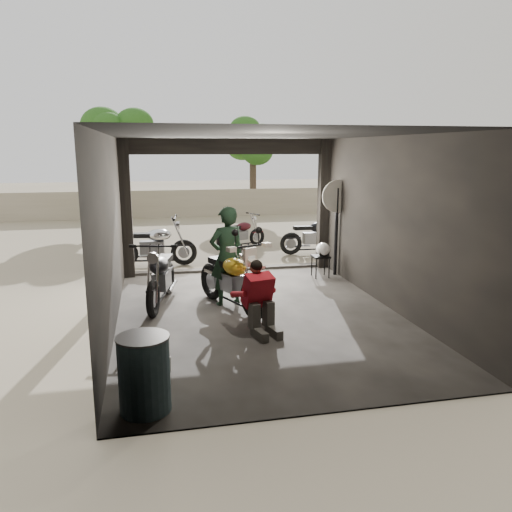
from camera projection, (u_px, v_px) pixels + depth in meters
name	position (u px, v px, depth m)	size (l,w,h in m)	color
ground	(259.00, 316.00, 9.02)	(80.00, 80.00, 0.00)	#7A6D56
garage	(253.00, 241.00, 9.28)	(7.00, 7.13, 3.20)	#2D2B28
boundary_wall	(192.00, 203.00, 22.28)	(18.00, 0.30, 1.20)	gray
tree_left	(116.00, 122.00, 19.52)	(2.20, 2.20, 5.60)	#382B1E
tree_right	(253.00, 135.00, 22.23)	(2.20, 2.20, 5.00)	#382B1E
main_bike	(231.00, 274.00, 9.31)	(0.83, 2.01, 1.34)	beige
left_bike	(161.00, 272.00, 9.56)	(0.79, 1.91, 1.29)	black
outside_bike_a	(154.00, 242.00, 12.78)	(0.78, 1.88, 1.28)	black
outside_bike_b	(241.00, 231.00, 15.18)	(0.63, 1.53, 1.03)	#431016
outside_bike_c	(315.00, 233.00, 14.29)	(0.74, 1.80, 1.22)	black
rider	(227.00, 257.00, 9.48)	(0.70, 0.46, 1.92)	black
mechanic	(261.00, 300.00, 7.99)	(0.60, 0.81, 1.17)	red
stool	(321.00, 259.00, 11.64)	(0.38, 0.38, 0.53)	black
helmet	(323.00, 249.00, 11.56)	(0.33, 0.35, 0.31)	white
oil_drum	(144.00, 375.00, 5.65)	(0.58, 0.58, 0.91)	#3E5F68
sign_post	(337.00, 212.00, 11.62)	(0.76, 0.08, 2.27)	black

